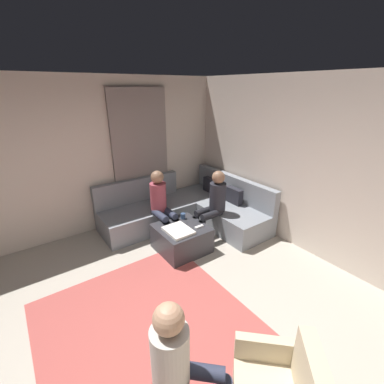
% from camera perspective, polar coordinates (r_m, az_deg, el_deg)
% --- Properties ---
extents(ground_plane, '(6.00, 6.00, 0.10)m').
position_cam_1_polar(ground_plane, '(3.16, -8.13, -32.24)').
color(ground_plane, '#B2A899').
extents(wall_back, '(6.00, 0.12, 2.70)m').
position_cam_1_polar(wall_back, '(4.23, 28.51, 3.43)').
color(wall_back, beige).
rests_on(wall_back, ground_plane).
extents(wall_left, '(0.12, 6.00, 2.70)m').
position_cam_1_polar(wall_left, '(4.84, -25.69, 6.02)').
color(wall_left, beige).
rests_on(wall_left, ground_plane).
extents(curtain_panel, '(0.06, 1.10, 2.50)m').
position_cam_1_polar(curtain_panel, '(5.14, -11.00, 7.46)').
color(curtain_panel, gray).
rests_on(curtain_panel, ground_plane).
extents(area_rug, '(2.60, 2.20, 0.01)m').
position_cam_1_polar(area_rug, '(3.25, -8.31, -28.47)').
color(area_rug, '#AD4C47').
rests_on(area_rug, ground_plane).
extents(sectional_couch, '(2.10, 2.55, 0.87)m').
position_cam_1_polar(sectional_couch, '(5.11, -0.68, -3.79)').
color(sectional_couch, gray).
rests_on(sectional_couch, ground_plane).
extents(ottoman, '(0.76, 0.76, 0.42)m').
position_cam_1_polar(ottoman, '(4.33, -2.29, -9.98)').
color(ottoman, '#333338').
rests_on(ottoman, ground_plane).
extents(folded_blanket, '(0.44, 0.36, 0.04)m').
position_cam_1_polar(folded_blanket, '(4.09, -2.98, -8.36)').
color(folded_blanket, white).
rests_on(folded_blanket, ottoman).
extents(coffee_mug, '(0.08, 0.08, 0.10)m').
position_cam_1_polar(coffee_mug, '(4.45, -1.97, -5.24)').
color(coffee_mug, '#334C72').
rests_on(coffee_mug, ottoman).
extents(game_remote, '(0.05, 0.15, 0.02)m').
position_cam_1_polar(game_remote, '(4.20, 1.55, -7.55)').
color(game_remote, white).
rests_on(game_remote, ottoman).
extents(person_on_couch_back, '(0.30, 0.60, 1.20)m').
position_cam_1_polar(person_on_couch_back, '(4.52, 4.62, -2.21)').
color(person_on_couch_back, black).
rests_on(person_on_couch_back, ground_plane).
extents(person_on_couch_side, '(0.60, 0.30, 1.20)m').
position_cam_1_polar(person_on_couch_side, '(4.52, -6.71, -2.29)').
color(person_on_couch_side, '#2D3347').
rests_on(person_on_couch_side, ground_plane).
extents(person_on_armchair, '(0.54, 0.55, 1.18)m').
position_cam_1_polar(person_on_armchair, '(2.26, -1.87, -33.45)').
color(person_on_armchair, '#2D3347').
rests_on(person_on_armchair, ground_plane).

